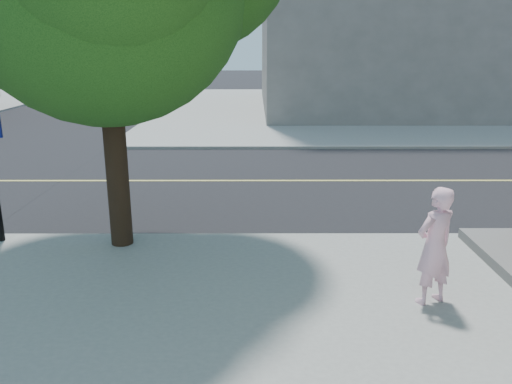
{
  "coord_description": "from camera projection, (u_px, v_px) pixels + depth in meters",
  "views": [
    {
      "loc": [
        4.47,
        -9.48,
        3.7
      ],
      "look_at": [
        4.49,
        -1.15,
        1.3
      ],
      "focal_mm": 36.0,
      "sensor_mm": 36.0,
      "label": 1
    }
  ],
  "objects": [
    {
      "name": "ground",
      "position": [
        29.0,
        239.0,
        10.12
      ],
      "size": [
        140.0,
        140.0,
        0.0
      ],
      "primitive_type": "plane",
      "color": "black",
      "rests_on": "ground"
    },
    {
      "name": "road_ew",
      "position": [
        97.0,
        181.0,
        14.45
      ],
      "size": [
        140.0,
        9.0,
        0.01
      ],
      "primitive_type": "cube",
      "color": "black",
      "rests_on": "ground"
    },
    {
      "name": "sidewalk_ne",
      "position": [
        405.0,
        108.0,
        30.8
      ],
      "size": [
        29.0,
        25.0,
        0.12
      ],
      "primitive_type": "cube",
      "color": "gray",
      "rests_on": "ground"
    },
    {
      "name": "man_on_phone",
      "position": [
        435.0,
        246.0,
        7.18
      ],
      "size": [
        0.75,
        0.65,
        1.73
      ],
      "primitive_type": "imported",
      "rotation": [
        0.0,
        0.0,
        3.61
      ],
      "color": "#F3B4CA",
      "rests_on": "sidewalk_se"
    }
  ]
}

